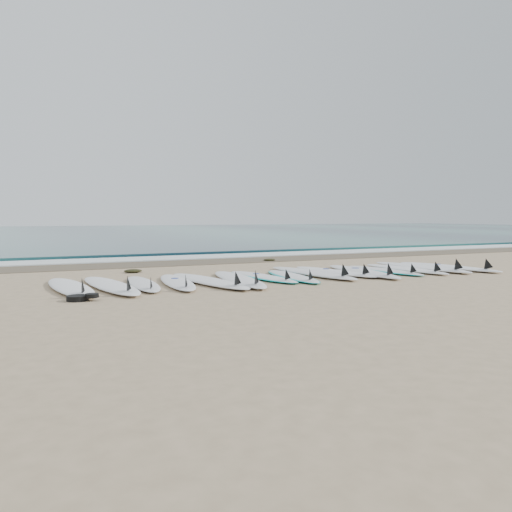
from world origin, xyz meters
name	(u,v)px	position (x,y,z in m)	size (l,w,h in m)	color
ground	(289,277)	(0.00, 0.00, 0.00)	(120.00, 120.00, 0.00)	tan
ocean	(94,232)	(0.00, 32.50, 0.01)	(120.00, 55.00, 0.03)	#1E5053
wet_sand_band	(219,261)	(0.00, 4.10, 0.01)	(120.00, 1.80, 0.01)	brown
foam_band	(203,257)	(0.00, 5.50, 0.02)	(120.00, 1.40, 0.04)	silver
wave_crest	(189,253)	(0.00, 7.00, 0.05)	(120.00, 1.00, 0.10)	#1E5053
surfboard_0	(71,287)	(-4.29, -0.04, 0.06)	(0.87, 2.82, 0.35)	white
surfboard_1	(111,285)	(-3.62, -0.11, 0.06)	(0.94, 2.87, 0.36)	white
surfboard_2	(143,283)	(-3.05, -0.06, 0.05)	(0.59, 2.33, 0.30)	silver
surfboard_3	(178,282)	(-2.42, -0.13, 0.05)	(0.78, 2.51, 0.32)	white
surfboard_4	(210,281)	(-1.83, -0.27, 0.06)	(1.04, 2.86, 0.36)	white
surfboard_5	(240,279)	(-1.23, -0.27, 0.06)	(0.85, 2.86, 0.36)	white
surfboard_6	(263,277)	(-0.59, 0.01, 0.04)	(0.88, 2.40, 0.30)	white
surfboard_7	(293,276)	(0.00, -0.18, 0.04)	(0.78, 2.39, 0.30)	white
surfboard_8	(314,273)	(0.64, 0.06, 0.06)	(0.94, 2.91, 0.37)	white
surfboard_9	(336,271)	(1.23, 0.09, 0.06)	(0.94, 2.60, 0.33)	white
surfboard_10	(364,271)	(1.79, -0.17, 0.06)	(0.88, 2.91, 0.37)	white
surfboard_11	(385,270)	(2.45, -0.08, 0.04)	(0.77, 2.36, 0.29)	white
surfboard_12	(407,269)	(3.06, -0.12, 0.06)	(0.72, 2.56, 0.32)	white
surfboard_13	(422,267)	(3.64, 0.01, 0.06)	(0.88, 2.94, 0.37)	white
surfboard_14	(450,267)	(4.31, -0.21, 0.06)	(1.04, 2.84, 0.36)	white
seaweed_near	(133,271)	(-2.79, 2.24, 0.04)	(0.40, 0.31, 0.08)	black
seaweed_far	(269,260)	(1.31, 3.55, 0.03)	(0.35, 0.27, 0.07)	black
leash_coil	(81,298)	(-4.24, -1.23, 0.05)	(0.46, 0.36, 0.11)	black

